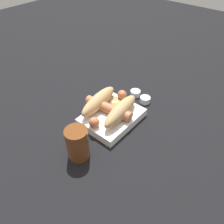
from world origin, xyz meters
TOP-DOWN VIEW (x-y plane):
  - ground_plane at (0.00, 0.00)m, footprint 3.00×3.00m
  - food_tray at (0.00, 0.00)m, footprint 0.20×0.16m
  - bread_roll at (0.00, 0.02)m, footprint 0.20×0.16m
  - sausage at (0.00, 0.02)m, footprint 0.21×0.18m
  - pickled_veggies at (0.06, 0.04)m, footprint 0.07×0.07m
  - condiment_cup_near at (0.16, -0.03)m, footprint 0.04×0.04m
  - condiment_cup_far at (0.17, 0.02)m, footprint 0.04×0.04m
  - drink_glass at (-0.18, -0.02)m, footprint 0.07×0.07m

SIDE VIEW (x-z plane):
  - ground_plane at x=0.00m, z-range 0.00..0.00m
  - condiment_cup_near at x=0.16m, z-range 0.00..0.02m
  - condiment_cup_far at x=0.17m, z-range 0.00..0.02m
  - food_tray at x=0.00m, z-range 0.00..0.03m
  - pickled_veggies at x=0.06m, z-range 0.03..0.03m
  - sausage at x=0.00m, z-range 0.03..0.06m
  - drink_glass at x=-0.18m, z-range 0.00..0.10m
  - bread_roll at x=0.00m, z-range 0.03..0.08m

